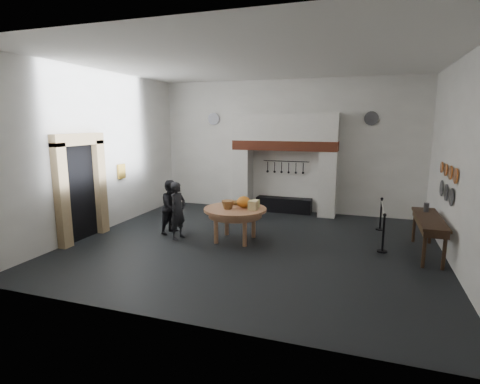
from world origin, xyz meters
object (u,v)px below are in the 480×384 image
(barrier_post_near, at_px, (383,234))
(barrier_post_far, at_px, (381,215))
(iron_range, at_px, (284,205))
(visitor_near, at_px, (178,211))
(work_table, at_px, (235,209))
(visitor_far, at_px, (172,207))
(side_table, at_px, (429,219))

(barrier_post_near, height_order, barrier_post_far, same)
(iron_range, relative_size, visitor_near, 1.24)
(work_table, height_order, barrier_post_near, barrier_post_near)
(visitor_near, distance_m, barrier_post_near, 5.21)
(visitor_far, relative_size, barrier_post_far, 1.68)
(visitor_far, relative_size, side_table, 0.69)
(visitor_near, distance_m, side_table, 6.20)
(iron_range, bearing_deg, work_table, -98.77)
(work_table, xyz_separation_m, visitor_near, (-1.50, -0.33, -0.07))
(visitor_far, relative_size, barrier_post_near, 1.68)
(iron_range, relative_size, visitor_far, 1.26)
(visitor_near, xyz_separation_m, barrier_post_far, (5.17, 2.61, -0.32))
(work_table, bearing_deg, iron_range, 81.23)
(visitor_far, height_order, barrier_post_far, visitor_far)
(side_table, xyz_separation_m, barrier_post_near, (-0.98, -0.16, -0.42))
(visitor_near, bearing_deg, side_table, -72.63)
(visitor_near, height_order, barrier_post_near, visitor_near)
(visitor_near, distance_m, visitor_far, 0.57)
(work_table, relative_size, visitor_near, 1.07)
(work_table, distance_m, barrier_post_far, 4.33)
(visitor_far, bearing_deg, work_table, -80.63)
(side_table, bearing_deg, visitor_far, -176.78)
(visitor_far, bearing_deg, barrier_post_near, -76.34)
(work_table, bearing_deg, visitor_near, -167.62)
(iron_range, height_order, side_table, side_table)
(iron_range, xyz_separation_m, barrier_post_near, (3.12, -3.26, 0.20))
(iron_range, height_order, barrier_post_far, barrier_post_far)
(work_table, distance_m, visitor_near, 1.54)
(iron_range, bearing_deg, barrier_post_far, -21.94)
(iron_range, distance_m, work_table, 3.63)
(work_table, xyz_separation_m, visitor_far, (-1.90, 0.07, -0.09))
(iron_range, xyz_separation_m, barrier_post_far, (3.12, -1.26, 0.20))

